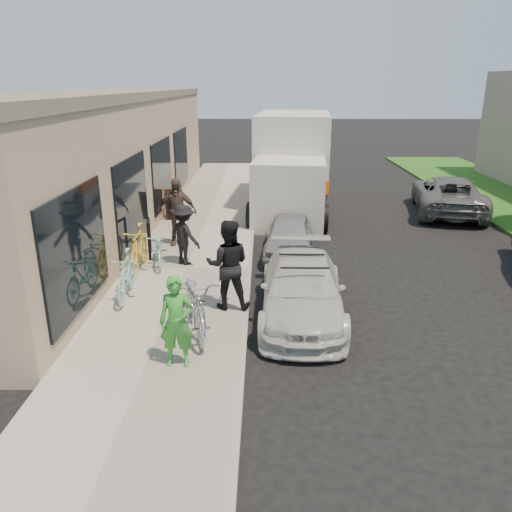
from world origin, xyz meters
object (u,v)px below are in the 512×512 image
object	(u,v)px
sedan_white	(302,289)
cruiser_bike_b	(159,248)
moving_truck	(292,167)
bystander_b	(177,212)
sedan_silver	(289,236)
sandwich_board	(174,205)
cruiser_bike_c	(139,248)
bystander_a	(184,235)
tandem_bike	(195,302)
bike_rack	(149,234)
woman_rider	(177,322)
far_car_gray	(448,195)
cruiser_bike_a	(126,275)
man_standing	(228,265)

from	to	relation	value
sedan_white	cruiser_bike_b	xyz separation A→B (m)	(-3.37, 2.59, -0.02)
moving_truck	bystander_b	distance (m)	6.27
sedan_white	sedan_silver	distance (m)	3.81
sandwich_board	bystander_b	xyz separation A→B (m)	(0.56, -2.74, 0.45)
sedan_white	cruiser_bike_c	size ratio (longest dim) A/B	2.22
bystander_a	bystander_b	xyz separation A→B (m)	(-0.44, 1.60, 0.18)
sandwich_board	moving_truck	distance (m)	4.80
tandem_bike	sandwich_board	bearing A→B (deg)	86.64
bike_rack	moving_truck	bearing A→B (deg)	57.16
woman_rider	sedan_silver	bearing A→B (deg)	71.06
moving_truck	cruiser_bike_c	bearing A→B (deg)	-113.92
woman_rider	bystander_a	distance (m)	4.80
sedan_white	far_car_gray	distance (m)	10.36
sedan_silver	cruiser_bike_b	xyz separation A→B (m)	(-3.30, -1.22, 0.02)
tandem_bike	sedan_silver	bearing A→B (deg)	52.02
bike_rack	bystander_b	xyz separation A→B (m)	(0.57, 1.04, 0.35)
cruiser_bike_a	cruiser_bike_c	xyz separation A→B (m)	(-0.11, 1.62, 0.05)
moving_truck	far_car_gray	size ratio (longest dim) A/B	1.48
bystander_b	man_standing	bearing A→B (deg)	-65.83
sedan_silver	tandem_bike	bearing A→B (deg)	-106.97
sedan_silver	woman_rider	world-z (taller)	woman_rider
tandem_bike	cruiser_bike_a	distance (m)	2.21
cruiser_bike_c	tandem_bike	bearing A→B (deg)	-62.75
sandwich_board	far_car_gray	world-z (taller)	far_car_gray
sandwich_board	moving_truck	size ratio (longest dim) A/B	0.13
cruiser_bike_c	bystander_b	size ratio (longest dim) A/B	0.97
woman_rider	bike_rack	bearing A→B (deg)	107.08
moving_truck	bystander_a	distance (m)	7.47
man_standing	bystander_a	distance (m)	2.86
cruiser_bike_b	cruiser_bike_c	size ratio (longest dim) A/B	0.86
sedan_white	cruiser_bike_a	distance (m)	3.70
far_car_gray	cruiser_bike_a	xyz separation A→B (m)	(-9.51, -8.00, -0.03)
cruiser_bike_a	bike_rack	bearing A→B (deg)	88.67
woman_rider	tandem_bike	bearing A→B (deg)	84.07
sedan_silver	man_standing	bearing A→B (deg)	-105.34
bike_rack	sandwich_board	size ratio (longest dim) A/B	1.02
sandwich_board	cruiser_bike_c	world-z (taller)	cruiser_bike_c
bike_rack	man_standing	bearing A→B (deg)	-53.85
cruiser_bike_c	bystander_a	xyz separation A→B (m)	(1.03, 0.47, 0.21)
sandwich_board	sedan_white	distance (m)	7.90
sedan_white	bystander_a	size ratio (longest dim) A/B	2.68
far_car_gray	woman_rider	size ratio (longest dim) A/B	3.19
far_car_gray	cruiser_bike_c	world-z (taller)	far_car_gray
sandwich_board	far_car_gray	xyz separation A→B (m)	(9.59, 1.59, 0.03)
man_standing	cruiser_bike_b	distance (m)	3.19
moving_truck	far_car_gray	bearing A→B (deg)	-3.81
bike_rack	woman_rider	world-z (taller)	woman_rider
sandwich_board	cruiser_bike_c	distance (m)	4.80
cruiser_bike_c	bike_rack	bearing A→B (deg)	86.16
bystander_b	tandem_bike	bearing A→B (deg)	-75.32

